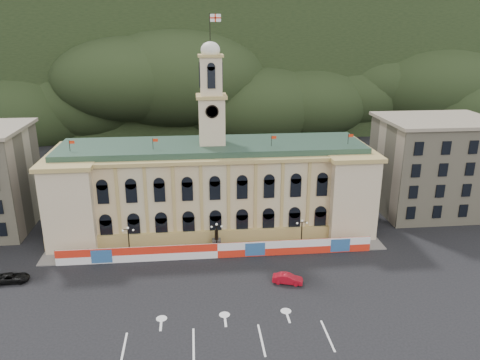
{
  "coord_description": "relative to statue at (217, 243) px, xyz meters",
  "views": [
    {
      "loc": [
        -3.25,
        -51.86,
        35.37
      ],
      "look_at": [
        3.89,
        18.0,
        11.98
      ],
      "focal_mm": 35.0,
      "sensor_mm": 36.0,
      "label": 1
    }
  ],
  "objects": [
    {
      "name": "lane_markings",
      "position": [
        0.0,
        -23.0,
        -1.18
      ],
      "size": [
        26.0,
        10.0,
        0.02
      ],
      "primitive_type": null,
      "color": "white",
      "rests_on": "ground"
    },
    {
      "name": "side_building_right",
      "position": [
        43.0,
        12.93,
        8.14
      ],
      "size": [
        21.0,
        17.0,
        18.6
      ],
      "color": "tan",
      "rests_on": "ground"
    },
    {
      "name": "pavement",
      "position": [
        0.0,
        -0.25,
        -1.11
      ],
      "size": [
        56.0,
        5.5,
        0.16
      ],
      "primitive_type": "cube",
      "color": "slate",
      "rests_on": "ground"
    },
    {
      "name": "lamp_right",
      "position": [
        14.0,
        -1.0,
        1.89
      ],
      "size": [
        1.96,
        0.44,
        5.15
      ],
      "color": "black",
      "rests_on": "ground"
    },
    {
      "name": "statue",
      "position": [
        0.0,
        0.0,
        0.0
      ],
      "size": [
        1.4,
        1.4,
        3.72
      ],
      "color": "#595651",
      "rests_on": "ground"
    },
    {
      "name": "ground",
      "position": [
        0.0,
        -18.0,
        -1.19
      ],
      "size": [
        260.0,
        260.0,
        0.0
      ],
      "primitive_type": "plane",
      "color": "black",
      "rests_on": "ground"
    },
    {
      "name": "city_hall",
      "position": [
        0.0,
        9.63,
        6.66
      ],
      "size": [
        56.2,
        17.6,
        37.1
      ],
      "color": "#C8B890",
      "rests_on": "ground"
    },
    {
      "name": "lamp_center",
      "position": [
        0.0,
        -1.0,
        1.89
      ],
      "size": [
        1.96,
        0.44,
        5.15
      ],
      "color": "black",
      "rests_on": "ground"
    },
    {
      "name": "lamp_left",
      "position": [
        -14.0,
        -1.0,
        1.89
      ],
      "size": [
        1.96,
        0.44,
        5.15
      ],
      "color": "black",
      "rests_on": "ground"
    },
    {
      "name": "red_sedan",
      "position": [
        9.57,
        -11.72,
        -0.47
      ],
      "size": [
        3.95,
        5.19,
        1.43
      ],
      "primitive_type": "imported",
      "rotation": [
        0.0,
        0.0,
        1.27
      ],
      "color": "#B20C1C",
      "rests_on": "ground"
    },
    {
      "name": "hoarding_fence",
      "position": [
        0.06,
        -2.93,
        0.06
      ],
      "size": [
        50.0,
        0.44,
        2.5
      ],
      "color": "red",
      "rests_on": "ground"
    },
    {
      "name": "black_suv",
      "position": [
        -30.0,
        -7.33,
        -0.52
      ],
      "size": [
        2.84,
        5.1,
        1.34
      ],
      "primitive_type": "imported",
      "rotation": [
        0.0,
        0.0,
        1.64
      ],
      "color": "black",
      "rests_on": "ground"
    },
    {
      "name": "hill_ridge",
      "position": [
        0.03,
        103.99,
        18.3
      ],
      "size": [
        230.0,
        80.0,
        64.0
      ],
      "color": "black",
      "rests_on": "ground"
    }
  ]
}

